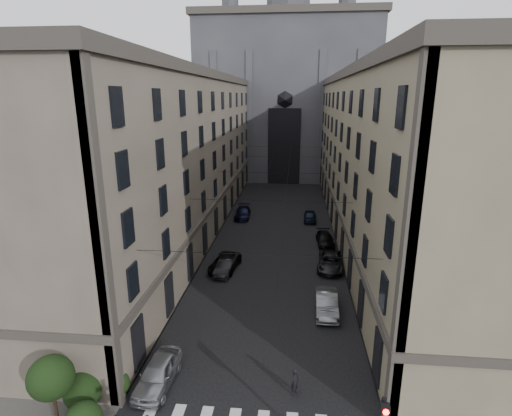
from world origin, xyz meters
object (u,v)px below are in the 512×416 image
(car_left_near, at_px, (158,373))
(car_left_midfar, at_px, (225,263))
(car_left_midnear, at_px, (225,267))
(car_right_midfar, at_px, (325,239))
(car_left_far, at_px, (243,213))
(car_right_midnear, at_px, (331,261))
(gothic_tower, at_px, (287,88))
(car_right_far, at_px, (310,216))
(car_right_near, at_px, (326,303))
(pedestrian, at_px, (295,382))

(car_left_near, distance_m, car_left_midfar, 16.14)
(car_left_near, bearing_deg, car_left_midnear, 87.79)
(car_left_midfar, bearing_deg, car_right_midfar, 45.08)
(car_left_far, height_order, car_right_midnear, car_right_midnear)
(car_left_far, bearing_deg, car_right_midfar, -44.33)
(gothic_tower, xyz_separation_m, car_right_midnear, (5.74, -49.62, -17.08))
(car_left_far, distance_m, car_right_far, 9.15)
(car_left_midnear, height_order, car_left_midfar, car_left_midfar)
(car_right_near, distance_m, car_right_far, 23.29)
(gothic_tower, xyz_separation_m, car_right_far, (4.26, -34.57, -17.11))
(car_right_near, xyz_separation_m, car_right_midnear, (0.99, 8.23, -0.05))
(car_left_midfar, relative_size, car_left_far, 0.99)
(car_left_far, bearing_deg, pedestrian, -80.36)
(car_left_near, distance_m, car_left_midnear, 15.34)
(car_right_midfar, height_order, car_right_far, car_right_far)
(gothic_tower, xyz_separation_m, car_right_midfar, (5.67, -43.19, -17.15))
(car_left_midnear, distance_m, pedestrian, 16.64)
(car_left_midfar, xyz_separation_m, car_left_far, (-0.46, 17.03, 0.04))
(gothic_tower, xyz_separation_m, car_left_near, (-5.50, -66.96, -17.03))
(car_left_midfar, distance_m, car_right_near, 11.53)
(car_left_near, xyz_separation_m, car_left_midfar, (1.08, 16.11, -0.09))
(car_left_midnear, bearing_deg, car_right_far, 70.08)
(car_left_far, height_order, car_right_midfar, car_left_far)
(car_right_far, bearing_deg, pedestrian, -92.07)
(gothic_tower, xyz_separation_m, pedestrian, (2.37, -66.96, -16.98))
(gothic_tower, distance_m, pedestrian, 69.12)
(car_left_midnear, xyz_separation_m, car_right_midfar, (9.87, 8.48, -0.01))
(car_left_midnear, distance_m, car_left_far, 17.86)
(car_left_midnear, relative_size, car_right_midnear, 0.77)
(car_right_midnear, distance_m, car_right_midfar, 6.43)
(car_left_far, bearing_deg, car_left_midfar, -91.15)
(car_left_midnear, relative_size, car_right_midfar, 0.90)
(car_left_midfar, xyz_separation_m, pedestrian, (6.79, -16.11, 0.14))
(car_left_near, relative_size, car_left_midnear, 1.13)
(car_right_midfar, relative_size, pedestrian, 2.72)
(car_left_midfar, height_order, pedestrian, pedestrian)
(car_left_near, height_order, car_right_midfar, car_left_near)
(car_left_near, height_order, car_right_midnear, car_left_near)
(car_left_near, relative_size, car_right_near, 0.96)
(car_right_midnear, bearing_deg, car_right_far, 102.05)
(car_right_midfar, xyz_separation_m, pedestrian, (-3.30, -23.77, 0.17))
(car_right_far, distance_m, pedestrian, 32.44)
(car_left_midnear, bearing_deg, gothic_tower, 91.75)
(gothic_tower, bearing_deg, car_right_far, -82.98)
(car_right_near, xyz_separation_m, pedestrian, (-2.37, -9.11, 0.04))
(car_right_near, xyz_separation_m, car_right_midfar, (0.92, 14.66, -0.13))
(gothic_tower, relative_size, car_right_midnear, 11.16)
(car_left_near, bearing_deg, car_right_midfar, 67.47)
(car_right_near, distance_m, car_right_midfar, 14.69)
(gothic_tower, relative_size, car_left_far, 11.73)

